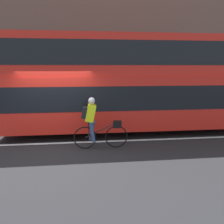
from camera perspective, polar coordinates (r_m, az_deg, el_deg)
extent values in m
plane|color=#232326|center=(7.74, -14.43, -8.62)|extent=(80.00, 80.00, 0.00)
cube|color=silver|center=(8.01, -14.14, -7.88)|extent=(50.00, 0.14, 0.01)
cube|color=gray|center=(13.33, -11.05, 0.35)|extent=(60.00, 2.40, 0.14)
cube|color=brown|center=(14.55, -11.32, 18.77)|extent=(60.00, 0.30, 8.97)
cylinder|color=black|center=(10.23, 21.91, -1.19)|extent=(1.01, 0.30, 1.01)
cylinder|color=black|center=(9.13, -14.81, -2.21)|extent=(1.01, 0.30, 1.01)
cube|color=red|center=(9.04, 4.72, 3.14)|extent=(9.98, 2.52, 2.00)
cube|color=black|center=(9.01, 4.75, 4.65)|extent=(9.58, 2.54, 0.88)
cube|color=red|center=(8.95, 4.91, 14.25)|extent=(9.98, 2.42, 1.49)
cube|color=black|center=(8.95, 4.92, 14.73)|extent=(9.58, 2.44, 0.84)
torus|color=black|center=(7.27, 1.15, -6.46)|extent=(0.75, 0.04, 0.75)
torus|color=black|center=(7.22, -7.05, -6.69)|extent=(0.75, 0.04, 0.75)
cylinder|color=black|center=(7.15, -2.95, -4.77)|extent=(1.04, 0.03, 0.51)
cylinder|color=black|center=(7.13, -6.10, -4.57)|extent=(0.03, 0.03, 0.55)
cube|color=black|center=(7.15, 1.40, -3.21)|extent=(0.26, 0.16, 0.22)
cube|color=#D8EA19|center=(7.00, -5.62, -0.27)|extent=(0.37, 0.32, 0.58)
cube|color=black|center=(7.00, -7.26, -0.14)|extent=(0.21, 0.26, 0.38)
cylinder|color=#384C7A|center=(7.24, -5.22, -4.78)|extent=(0.22, 0.11, 0.67)
cylinder|color=#384C7A|center=(7.06, -5.18, -5.19)|extent=(0.20, 0.11, 0.67)
sphere|color=tan|center=(6.94, -5.35, 2.62)|extent=(0.19, 0.19, 0.19)
sphere|color=silver|center=(6.93, -5.35, 2.97)|extent=(0.21, 0.21, 0.21)
cylinder|color=#59595B|center=(13.82, -26.61, 5.25)|extent=(0.07, 0.07, 2.49)
cube|color=#1959B2|center=(13.72, -27.06, 9.44)|extent=(0.36, 0.02, 0.36)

